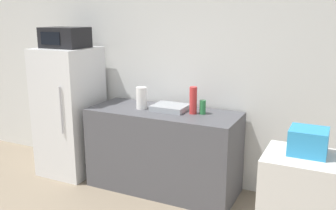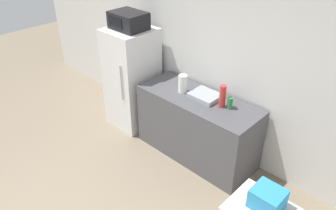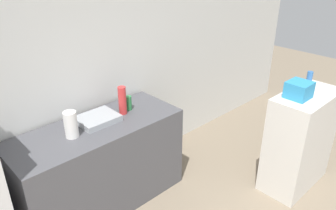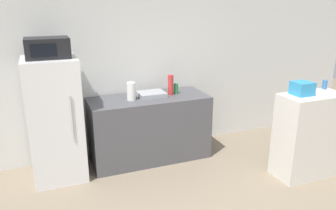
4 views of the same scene
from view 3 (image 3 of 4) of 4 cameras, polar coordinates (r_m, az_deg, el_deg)
The scene contains 9 objects.
wall_back at distance 3.31m, azimuth -18.67°, elevation 3.82°, with size 8.00×0.06×2.60m, color silver.
counter at distance 3.45m, azimuth -11.64°, elevation -10.28°, with size 1.69×0.67×0.93m, color #4C4C51.
sink_basin at distance 3.26m, azimuth -12.15°, elevation -2.37°, with size 0.38×0.31×0.06m, color #9EA3A8.
bottle_tall at distance 3.32m, azimuth -7.95°, elevation 0.79°, with size 0.08×0.08×0.29m, color red.
bottle_short at distance 3.42m, azimuth -6.90°, elevation 0.36°, with size 0.07×0.07×0.15m, color #2D7F42.
shelf_cabinet at distance 3.88m, azimuth 21.93°, elevation -5.73°, with size 0.84×0.43×1.11m, color silver.
basket at distance 3.48m, azimuth 21.82°, elevation 2.45°, with size 0.23×0.22×0.17m, color #2D8EC6.
jar at distance 3.96m, azimuth 23.45°, elevation 4.55°, with size 0.06×0.06×0.12m, color #336BB2.
paper_towel_roll at distance 3.02m, azimuth -16.56°, elevation -3.28°, with size 0.12×0.12×0.25m, color white.
Camera 3 is at (-1.23, -0.12, 2.47)m, focal length 35.00 mm.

